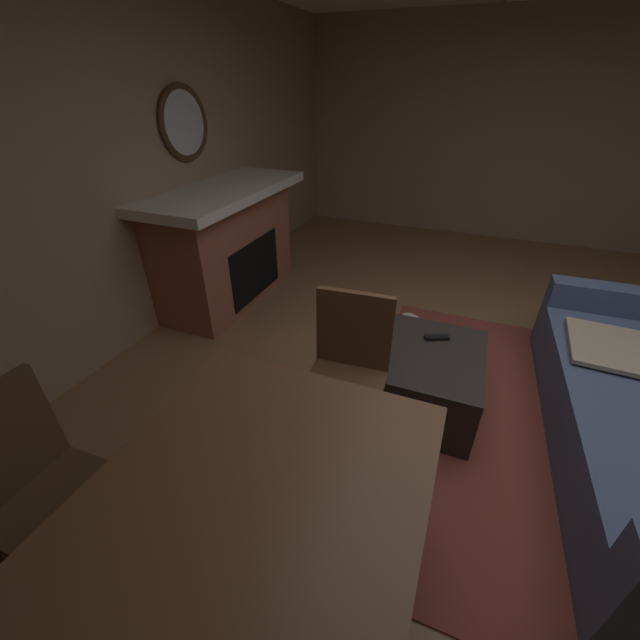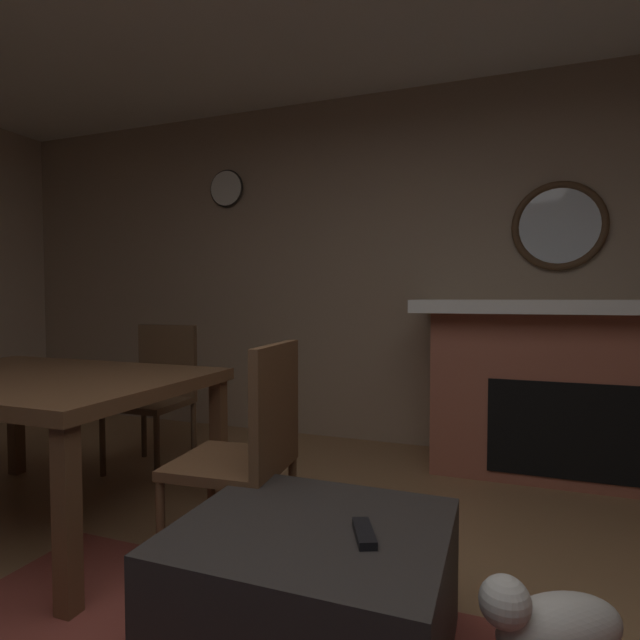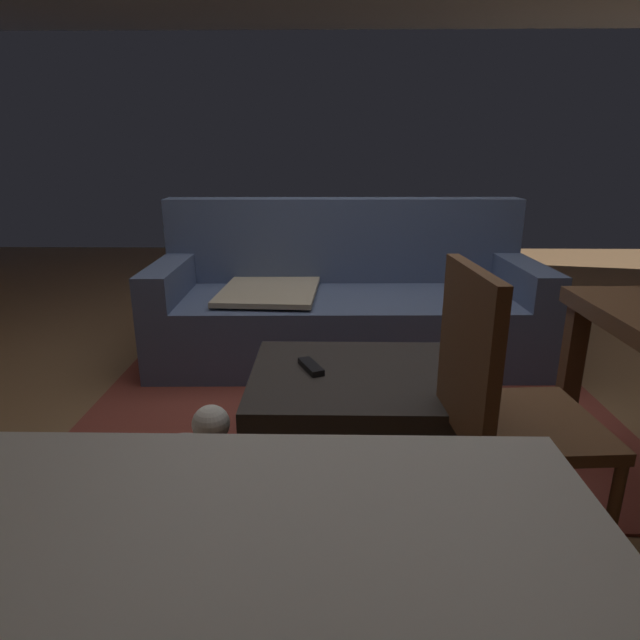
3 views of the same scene
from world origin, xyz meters
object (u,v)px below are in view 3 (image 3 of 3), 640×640
Objects in this scene: ottoman_coffee_table at (353,422)px; small_dog at (174,456)px; dining_chair_west at (498,397)px; tv_remote at (311,367)px; couch at (344,305)px.

ottoman_coffee_table is 0.70m from small_dog.
dining_chair_west is (0.42, -0.40, 0.31)m from ottoman_coffee_table.
dining_chair_west is at bearing -11.63° from small_dog.
tv_remote reaches higher than ottoman_coffee_table.
tv_remote is at bearing 21.76° from small_dog.
couch is at bearing 103.94° from dining_chair_west.
ottoman_coffee_table is at bearing -89.84° from couch.
ottoman_coffee_table is 5.01× the size of tv_remote.
tv_remote is at bearing 144.11° from dining_chair_west.
small_dog is at bearing -165.63° from ottoman_coffee_table.
small_dog is at bearing 168.37° from dining_chair_west.
tv_remote is (-0.17, -1.29, 0.11)m from couch.
dining_chair_west is (0.59, -0.43, 0.08)m from tv_remote.
small_dog is (-0.67, -1.49, -0.16)m from couch.
couch is 1.64m from small_dog.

